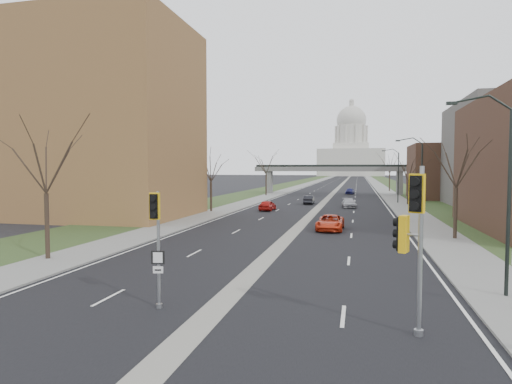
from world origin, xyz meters
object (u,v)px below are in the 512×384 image
at_px(signal_pole_median, 156,228).
at_px(car_left_near, 267,205).
at_px(car_right_near, 330,223).
at_px(car_right_far, 350,191).
at_px(car_left_far, 309,200).
at_px(signal_pole_right, 413,226).
at_px(car_right_mid, 349,203).

bearing_deg(signal_pole_median, car_left_near, 85.47).
relative_size(car_right_near, car_right_far, 1.26).
distance_m(car_left_far, car_right_far, 29.17).
bearing_deg(car_right_near, car_left_near, 120.65).
height_order(car_left_near, car_left_far, car_left_near).
relative_size(signal_pole_right, car_right_far, 1.43).
bearing_deg(car_right_mid, car_left_near, -153.39).
relative_size(signal_pole_median, car_right_near, 0.94).
relative_size(signal_pole_median, car_right_far, 1.18).
bearing_deg(car_left_far, car_right_near, 99.59).
height_order(car_left_near, car_right_mid, car_left_near).
height_order(signal_pole_right, car_right_mid, signal_pole_right).
bearing_deg(signal_pole_median, car_right_far, 75.50).
bearing_deg(car_right_far, signal_pole_median, -87.09).
xyz_separation_m(car_right_mid, car_right_far, (-0.46, 33.40, 0.03)).
distance_m(signal_pole_median, car_right_mid, 47.88).
bearing_deg(car_right_mid, signal_pole_right, -93.12).
bearing_deg(car_right_mid, signal_pole_median, -104.49).
bearing_deg(car_left_far, car_right_far, -102.02).
xyz_separation_m(signal_pole_median, car_right_near, (5.28, 23.95, -2.59)).
relative_size(signal_pole_median, signal_pole_right, 0.83).
relative_size(car_right_mid, car_right_far, 1.12).
height_order(car_left_far, car_right_far, car_right_far).
height_order(signal_pole_median, car_left_far, signal_pole_median).
bearing_deg(car_right_near, car_right_far, 90.42).
bearing_deg(car_right_mid, car_left_far, 135.71).
xyz_separation_m(signal_pole_median, car_right_far, (6.00, 80.76, -2.61)).
relative_size(signal_pole_right, car_right_near, 1.13).
distance_m(signal_pole_median, car_right_near, 24.66).
bearing_deg(signal_pole_median, car_right_mid, 71.98).
bearing_deg(car_left_near, car_right_mid, -143.91).
bearing_deg(car_right_far, signal_pole_right, -80.40).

